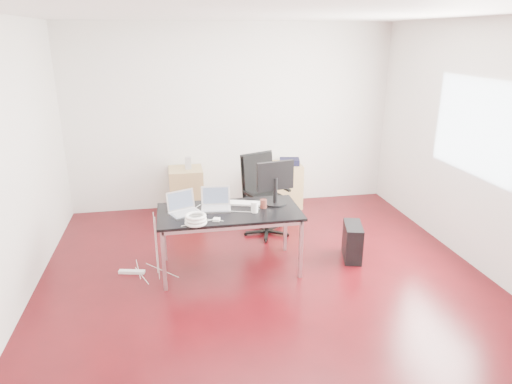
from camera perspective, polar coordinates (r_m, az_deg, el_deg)
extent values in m
plane|color=#38060A|center=(5.24, 1.14, -10.77)|extent=(5.00, 5.00, 0.00)
plane|color=silver|center=(4.55, 1.38, 21.48)|extent=(5.00, 5.00, 0.00)
plane|color=silver|center=(7.12, -2.96, 9.26)|extent=(5.00, 0.00, 5.00)
plane|color=silver|center=(2.48, 13.47, -10.62)|extent=(5.00, 0.00, 5.00)
plane|color=silver|center=(4.86, -28.97, 2.27)|extent=(0.00, 5.00, 5.00)
plane|color=silver|center=(5.76, 26.50, 4.94)|extent=(0.00, 5.00, 5.00)
plane|color=white|center=(5.86, 25.53, 7.32)|extent=(0.00, 1.50, 1.50)
cube|color=black|center=(5.16, -3.36, -2.50)|extent=(1.60, 0.80, 0.03)
cube|color=silver|center=(4.96, -11.46, -8.44)|extent=(0.04, 0.04, 0.70)
cube|color=silver|center=(5.59, -11.44, -5.16)|extent=(0.04, 0.04, 0.70)
cube|color=silver|center=(5.13, 5.63, -7.12)|extent=(0.04, 0.04, 0.70)
cube|color=silver|center=(5.75, 3.69, -4.11)|extent=(0.04, 0.04, 0.70)
cylinder|color=black|center=(6.25, 1.37, -3.24)|extent=(0.06, 0.06, 0.47)
cube|color=black|center=(6.16, 1.39, -0.96)|extent=(0.62, 0.61, 0.06)
cube|color=black|center=(6.24, 0.28, 2.26)|extent=(0.46, 0.26, 0.55)
cube|color=#A38651|center=(7.05, -8.68, 0.15)|extent=(0.50, 0.50, 0.70)
cube|color=#A38651|center=(7.26, 3.51, 0.88)|extent=(0.50, 0.50, 0.70)
cube|color=black|center=(5.71, 11.96, -6.09)|extent=(0.31, 0.49, 0.44)
cylinder|color=black|center=(7.01, -0.63, -1.57)|extent=(0.27, 0.27, 0.28)
cube|color=white|center=(5.53, -15.27, -9.60)|extent=(0.31, 0.13, 0.04)
cube|color=silver|center=(5.11, -8.78, -2.65)|extent=(0.39, 0.34, 0.01)
cube|color=silver|center=(5.16, -9.41, -1.04)|extent=(0.32, 0.18, 0.22)
cube|color=#475166|center=(5.16, -9.41, -1.06)|extent=(0.28, 0.15, 0.18)
cube|color=silver|center=(5.20, -5.02, -2.11)|extent=(0.35, 0.26, 0.01)
cube|color=silver|center=(5.26, -5.05, -0.46)|extent=(0.33, 0.08, 0.22)
cube|color=#475166|center=(5.26, -5.04, -0.48)|extent=(0.29, 0.07, 0.18)
cylinder|color=black|center=(5.35, 2.41, -1.39)|extent=(0.26, 0.26, 0.02)
cylinder|color=black|center=(5.29, 2.43, 0.23)|extent=(0.05, 0.05, 0.30)
cube|color=black|center=(5.26, 2.42, 2.04)|extent=(0.45, 0.14, 0.34)
cube|color=#475166|center=(5.28, 2.35, 2.12)|extent=(0.39, 0.08, 0.29)
cube|color=white|center=(5.34, -1.58, -1.41)|extent=(0.46, 0.27, 0.02)
cylinder|color=white|center=(5.08, -0.19, -1.90)|extent=(0.10, 0.10, 0.12)
cylinder|color=#5E2820|center=(5.21, 0.93, -1.47)|extent=(0.09, 0.09, 0.10)
torus|color=white|center=(4.82, -7.52, -3.78)|extent=(0.24, 0.24, 0.04)
torus|color=white|center=(4.81, -7.54, -3.39)|extent=(0.23, 0.23, 0.04)
torus|color=white|center=(4.80, -7.56, -2.99)|extent=(0.22, 0.22, 0.04)
cube|color=white|center=(4.88, -4.96, -3.45)|extent=(0.09, 0.09, 0.03)
cube|color=#9E9E9E|center=(6.91, -8.50, 3.60)|extent=(0.09, 0.08, 0.18)
cube|color=black|center=(7.11, 4.21, 3.81)|extent=(0.34, 0.30, 0.09)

